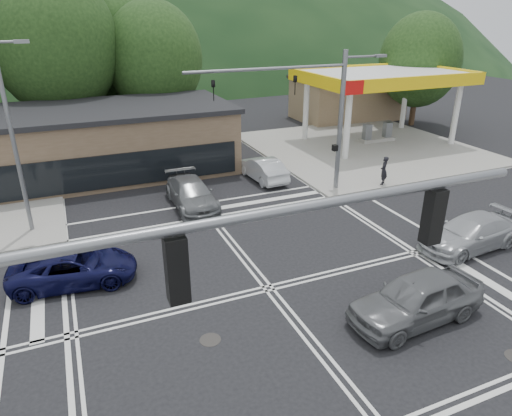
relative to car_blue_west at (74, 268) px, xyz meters
name	(u,v)px	position (x,y,z in m)	size (l,w,h in m)	color
ground	(268,288)	(6.82, -3.35, -0.66)	(120.00, 120.00, 0.00)	black
sidewalk_ne	(363,148)	(21.82, 11.65, -0.59)	(16.00, 16.00, 0.15)	gray
gas_station_canopy	(383,79)	(23.81, 12.64, 4.38)	(12.32, 8.34, 5.75)	silver
convenience_store	(347,99)	(26.82, 21.65, 1.24)	(10.00, 6.00, 3.80)	#846B4F
commercial_row	(38,149)	(-1.18, 13.65, 1.34)	(24.00, 8.00, 4.00)	brown
hill_north	(87,64)	(6.82, 86.65, -0.66)	(252.00, 126.00, 140.00)	black
tree_n_b	(55,43)	(0.82, 20.65, 7.13)	(9.00, 9.00, 12.98)	#382619
tree_n_c	(154,58)	(7.82, 20.65, 5.83)	(7.60, 7.60, 10.87)	#382619
tree_n_e	(107,47)	(4.82, 24.65, 6.48)	(8.40, 8.40, 11.98)	#382619
tree_ne	(420,60)	(30.82, 16.65, 5.18)	(7.20, 7.20, 9.99)	#382619
streetlight_nw	(12,129)	(-1.62, 5.65, 4.39)	(2.50, 0.25, 9.00)	slate
signal_mast_ne	(322,106)	(13.76, 4.85, 4.41)	(11.65, 0.30, 8.00)	slate
signal_mast_sw	(101,378)	(0.43, -11.55, 4.46)	(9.14, 0.28, 8.00)	slate
car_blue_west	(74,268)	(0.00, 0.00, 0.00)	(2.20, 4.76, 1.32)	black
car_grey_center	(416,298)	(10.67, -7.07, 0.18)	(2.00, 4.97, 1.69)	#5D5F62
car_silver_east	(471,233)	(16.55, -3.86, 0.08)	(2.07, 5.08, 1.48)	#A3A6AA
car_queue_a	(263,169)	(11.67, 8.17, 0.06)	(1.54, 4.40, 1.45)	silver
car_queue_b	(178,149)	(7.82, 14.68, 0.05)	(1.67, 4.16, 1.42)	silver
car_northbound	(191,194)	(6.32, 5.65, 0.09)	(2.10, 5.17, 1.50)	slate
pedestrian	(384,171)	(17.92, 4.15, 0.36)	(0.63, 0.42, 1.73)	black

